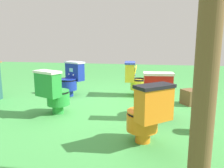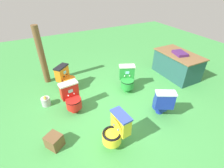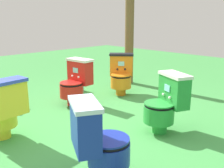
# 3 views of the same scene
# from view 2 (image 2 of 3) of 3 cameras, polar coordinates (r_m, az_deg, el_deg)

# --- Properties ---
(ground) EXTENTS (14.00, 14.00, 0.00)m
(ground) POSITION_cam_2_polar(r_m,az_deg,el_deg) (4.16, 1.52, -9.00)
(ground) COLOR #429947
(toilet_green) EXTENTS (0.61, 0.57, 0.73)m
(toilet_green) POSITION_cam_2_polar(r_m,az_deg,el_deg) (4.67, 5.21, 1.86)
(toilet_green) COLOR green
(toilet_green) RESTS_ON ground
(toilet_orange) EXTENTS (0.63, 0.63, 0.73)m
(toilet_orange) POSITION_cam_2_polar(r_m,az_deg,el_deg) (4.85, -15.52, 1.98)
(toilet_orange) COLOR orange
(toilet_orange) RESTS_ON ground
(toilet_red) EXTENTS (0.53, 0.45, 0.73)m
(toilet_red) POSITION_cam_2_polar(r_m,az_deg,el_deg) (4.06, -13.69, -4.57)
(toilet_red) COLOR red
(toilet_red) RESTS_ON ground
(toilet_yellow) EXTENTS (0.45, 0.53, 0.73)m
(toilet_yellow) POSITION_cam_2_polar(r_m,az_deg,el_deg) (3.22, 1.38, -15.68)
(toilet_yellow) COLOR yellow
(toilet_yellow) RESTS_ON ground
(toilet_blue) EXTENTS (0.62, 0.59, 0.73)m
(toilet_blue) POSITION_cam_2_polar(r_m,az_deg,el_deg) (3.98, 16.94, -5.98)
(toilet_blue) COLOR #192D9E
(toilet_blue) RESTS_ON ground
(vendor_table) EXTENTS (1.46, 0.87, 0.85)m
(vendor_table) POSITION_cam_2_polar(r_m,az_deg,el_deg) (5.76, 21.51, 6.26)
(vendor_table) COLOR #23514C
(vendor_table) RESTS_ON ground
(wooden_post) EXTENTS (0.18, 0.18, 1.73)m
(wooden_post) POSITION_cam_2_polar(r_m,az_deg,el_deg) (5.23, -23.08, 8.95)
(wooden_post) COLOR brown
(wooden_post) RESTS_ON ground
(small_crate) EXTENTS (0.38, 0.37, 0.28)m
(small_crate) POSITION_cam_2_polar(r_m,az_deg,el_deg) (3.54, -19.27, -18.08)
(small_crate) COLOR brown
(small_crate) RESTS_ON ground
(lemon_bucket) EXTENTS (0.22, 0.22, 0.28)m
(lemon_bucket) POSITION_cam_2_polar(r_m,az_deg,el_deg) (4.56, -21.85, -5.57)
(lemon_bucket) COLOR #B7B7BF
(lemon_bucket) RESTS_ON ground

